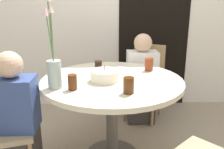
{
  "coord_description": "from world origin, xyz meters",
  "views": [
    {
      "loc": [
        -0.06,
        -2.0,
        1.41
      ],
      "look_at": [
        0.0,
        0.0,
        0.8
      ],
      "focal_mm": 40.0,
      "sensor_mm": 36.0,
      "label": 1
    }
  ],
  "objects": [
    {
      "name": "drink_glass_3",
      "position": [
        -0.3,
        -0.24,
        0.81
      ],
      "size": [
        0.07,
        0.07,
        0.12
      ],
      "color": "#51280F",
      "rests_on": "dining_table"
    },
    {
      "name": "wall_back",
      "position": [
        0.0,
        1.25,
        1.3
      ],
      "size": [
        8.0,
        0.05,
        2.6
      ],
      "color": "silver",
      "rests_on": "ground_plane"
    },
    {
      "name": "flower_vase",
      "position": [
        -0.44,
        -0.2,
        0.94
      ],
      "size": [
        0.12,
        0.16,
        0.68
      ],
      "color": "#9EB2AD",
      "rests_on": "dining_table"
    },
    {
      "name": "side_plate",
      "position": [
        0.09,
        0.28,
        0.76
      ],
      "size": [
        0.16,
        0.16,
        0.01
      ],
      "color": "white",
      "rests_on": "dining_table"
    },
    {
      "name": "person_woman",
      "position": [
        0.36,
        0.7,
        0.49
      ],
      "size": [
        0.34,
        0.24,
        1.04
      ],
      "color": "#383333",
      "rests_on": "ground_plane"
    },
    {
      "name": "drink_glass_0",
      "position": [
        -0.12,
        0.14,
        0.82
      ],
      "size": [
        0.07,
        0.07,
        0.12
      ],
      "color": "black",
      "rests_on": "dining_table"
    },
    {
      "name": "doorway_panel",
      "position": [
        0.58,
        1.22,
        1.02
      ],
      "size": [
        0.9,
        0.01,
        2.05
      ],
      "color": "black",
      "rests_on": "ground_plane"
    },
    {
      "name": "birthday_cake",
      "position": [
        -0.06,
        -0.05,
        0.8
      ],
      "size": [
        0.24,
        0.24,
        0.14
      ],
      "color": "white",
      "rests_on": "dining_table"
    },
    {
      "name": "dining_table",
      "position": [
        0.0,
        0.0,
        0.63
      ],
      "size": [
        1.2,
        1.2,
        0.76
      ],
      "color": "beige",
      "rests_on": "ground_plane"
    },
    {
      "name": "drink_glass_1",
      "position": [
        0.35,
        0.25,
        0.82
      ],
      "size": [
        0.08,
        0.08,
        0.12
      ],
      "color": "maroon",
      "rests_on": "dining_table"
    },
    {
      "name": "drink_glass_2",
      "position": [
        0.11,
        -0.33,
        0.81
      ],
      "size": [
        0.08,
        0.08,
        0.12
      ],
      "color": "#51280F",
      "rests_on": "dining_table"
    },
    {
      "name": "person_boy",
      "position": [
        -0.76,
        -0.21,
        0.49
      ],
      "size": [
        0.34,
        0.24,
        1.04
      ],
      "color": "#383333",
      "rests_on": "ground_plane"
    },
    {
      "name": "chair_right_flank",
      "position": [
        0.44,
        0.84,
        0.49
      ],
      "size": [
        0.54,
        0.54,
        0.88
      ],
      "rotation": [
        0.0,
        0.0,
        -0.48
      ],
      "color": "#9E896B",
      "rests_on": "ground_plane"
    }
  ]
}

